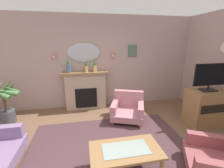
% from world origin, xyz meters
% --- Properties ---
extents(floor, '(7.03, 5.87, 0.10)m').
position_xyz_m(floor, '(0.00, 0.00, -0.05)').
color(floor, brown).
rests_on(floor, ground).
extents(wall_back, '(7.03, 0.10, 2.80)m').
position_xyz_m(wall_back, '(0.00, 2.48, 1.40)').
color(wall_back, '#B29993').
rests_on(wall_back, ground).
extents(patterned_rug, '(3.20, 2.40, 0.01)m').
position_xyz_m(patterned_rug, '(0.00, 0.20, 0.01)').
color(patterned_rug, '#4C3338').
rests_on(patterned_rug, ground).
extents(fireplace, '(1.36, 0.36, 1.16)m').
position_xyz_m(fireplace, '(-0.39, 2.26, 0.57)').
color(fireplace, tan).
rests_on(fireplace, ground).
extents(mantel_vase_left, '(0.13, 0.13, 0.41)m').
position_xyz_m(mantel_vase_left, '(-0.84, 2.23, 1.34)').
color(mantel_vase_left, '#4C7093').
rests_on(mantel_vase_left, fireplace).
extents(mantel_vase_centre, '(0.10, 0.10, 0.35)m').
position_xyz_m(mantel_vase_centre, '(-0.34, 2.23, 1.35)').
color(mantel_vase_centre, tan).
rests_on(mantel_vase_centre, fireplace).
extents(mantel_vase_right, '(0.10, 0.10, 0.35)m').
position_xyz_m(mantel_vase_right, '(-0.09, 2.23, 1.34)').
color(mantel_vase_right, tan).
rests_on(mantel_vase_right, fireplace).
extents(wall_mirror, '(0.96, 0.06, 0.56)m').
position_xyz_m(wall_mirror, '(-0.39, 2.40, 1.71)').
color(wall_mirror, '#B2BCC6').
extents(wall_sconce_left, '(0.14, 0.14, 0.14)m').
position_xyz_m(wall_sconce_left, '(-1.24, 2.35, 1.66)').
color(wall_sconce_left, '#D17066').
extents(wall_sconce_right, '(0.14, 0.14, 0.14)m').
position_xyz_m(wall_sconce_right, '(0.46, 2.35, 1.66)').
color(wall_sconce_right, '#D17066').
extents(framed_picture, '(0.28, 0.03, 0.36)m').
position_xyz_m(framed_picture, '(1.11, 2.41, 1.75)').
color(framed_picture, '#4C6B56').
extents(coffee_table, '(1.10, 0.60, 0.45)m').
position_xyz_m(coffee_table, '(0.14, -0.34, 0.38)').
color(coffee_table, olive).
rests_on(coffee_table, ground).
extents(armchair_in_corner, '(1.10, 1.09, 0.71)m').
position_xyz_m(armchair_in_corner, '(1.58, -0.66, 0.31)').
color(armchair_in_corner, '#934C51').
rests_on(armchair_in_corner, ground).
extents(armchair_near_fireplace, '(1.04, 1.06, 0.71)m').
position_xyz_m(armchair_near_fireplace, '(0.69, 1.38, 0.31)').
color(armchair_near_fireplace, '#B77A84').
rests_on(armchair_near_fireplace, ground).
extents(tv_cabinet, '(0.80, 0.57, 0.90)m').
position_xyz_m(tv_cabinet, '(2.46, 0.73, 0.45)').
color(tv_cabinet, olive).
rests_on(tv_cabinet, ground).
extents(tv_flatscreen, '(0.84, 0.24, 0.65)m').
position_xyz_m(tv_flatscreen, '(2.46, 0.71, 1.25)').
color(tv_flatscreen, black).
rests_on(tv_flatscreen, tv_cabinet).
extents(potted_plant_tall_palm, '(0.77, 0.77, 1.14)m').
position_xyz_m(potted_plant_tall_palm, '(-2.40, 1.73, 0.61)').
color(potted_plant_tall_palm, '#474C56').
rests_on(potted_plant_tall_palm, ground).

